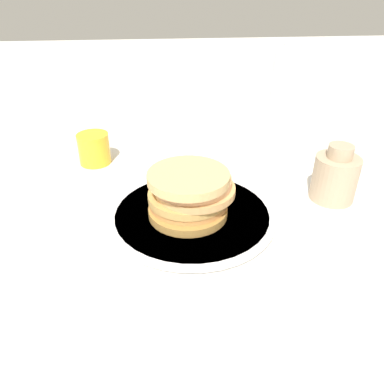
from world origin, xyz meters
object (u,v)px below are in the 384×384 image
at_px(plate, 192,214).
at_px(pancake_stack, 190,192).
at_px(juice_glass, 94,149).
at_px(cream_jug, 335,176).
at_px(water_bottle_near, 286,100).

distance_m(plate, pancake_stack, 0.05).
xyz_separation_m(plate, pancake_stack, (-0.00, 0.00, 0.05)).
height_order(juice_glass, cream_jug, cream_jug).
relative_size(pancake_stack, cream_jug, 1.37).
bearing_deg(plate, water_bottle_near, 50.05).
xyz_separation_m(juice_glass, water_bottle_near, (0.46, 0.06, 0.08)).
relative_size(juice_glass, cream_jug, 0.63).
relative_size(juice_glass, water_bottle_near, 0.29).
bearing_deg(juice_glass, plate, -50.39).
distance_m(pancake_stack, juice_glass, 0.31).
distance_m(plate, water_bottle_near, 0.41).
distance_m(juice_glass, cream_jug, 0.52).
bearing_deg(water_bottle_near, plate, -129.95).
bearing_deg(cream_jug, water_bottle_near, 94.73).
bearing_deg(pancake_stack, juice_glass, 129.19).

